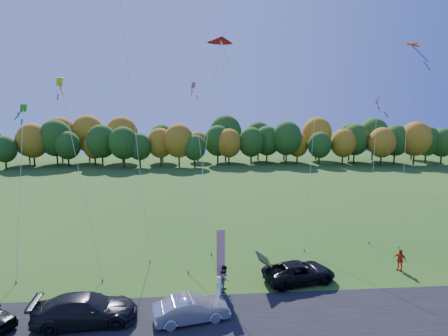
{
  "coord_description": "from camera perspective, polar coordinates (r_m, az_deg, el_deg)",
  "views": [
    {
      "loc": [
        -2.09,
        -21.47,
        11.26
      ],
      "look_at": [
        0.0,
        6.0,
        7.0
      ],
      "focal_mm": 28.0,
      "sensor_mm": 36.0,
      "label": 1
    }
  ],
  "objects": [
    {
      "name": "ground",
      "position": [
        24.34,
        1.13,
        -18.77
      ],
      "size": [
        160.0,
        160.0,
        0.0
      ],
      "primitive_type": "plane",
      "color": "#215115"
    },
    {
      "name": "asphalt_strip",
      "position": [
        20.89,
        2.27,
        -23.82
      ],
      "size": [
        90.0,
        6.0,
        0.01
      ],
      "primitive_type": "cube",
      "color": "black",
      "rests_on": "ground"
    },
    {
      "name": "tree_line",
      "position": [
        77.33,
        -2.76,
        0.41
      ],
      "size": [
        116.0,
        12.0,
        10.0
      ],
      "primitive_type": null,
      "color": "#1E4711",
      "rests_on": "ground"
    },
    {
      "name": "black_suv",
      "position": [
        25.17,
        12.15,
        -16.28
      ],
      "size": [
        5.26,
        3.23,
        1.36
      ],
      "primitive_type": "imported",
      "rotation": [
        0.0,
        0.0,
        1.78
      ],
      "color": "black",
      "rests_on": "ground"
    },
    {
      "name": "silver_sedan",
      "position": [
        20.74,
        -5.32,
        -21.91
      ],
      "size": [
        4.36,
        2.31,
        1.37
      ],
      "primitive_type": "imported",
      "rotation": [
        0.0,
        0.0,
        1.79
      ],
      "color": "silver",
      "rests_on": "ground"
    },
    {
      "name": "dark_truck_a",
      "position": [
        21.75,
        -21.67,
        -20.65
      ],
      "size": [
        5.63,
        2.71,
        1.58
      ],
      "primitive_type": "imported",
      "rotation": [
        0.0,
        0.0,
        1.66
      ],
      "color": "black",
      "rests_on": "ground"
    },
    {
      "name": "person_tailgate_a",
      "position": [
        22.17,
        -0.71,
        -19.23
      ],
      "size": [
        0.55,
        0.7,
        1.7
      ],
      "primitive_type": "imported",
      "rotation": [
        0.0,
        0.0,
        1.32
      ],
      "color": "white",
      "rests_on": "ground"
    },
    {
      "name": "person_tailgate_b",
      "position": [
        23.5,
        0.12,
        -17.55
      ],
      "size": [
        0.89,
        0.99,
        1.67
      ],
      "primitive_type": "imported",
      "rotation": [
        0.0,
        0.0,
        1.19
      ],
      "color": "gray",
      "rests_on": "ground"
    },
    {
      "name": "person_east",
      "position": [
        29.15,
        26.78,
        -13.23
      ],
      "size": [
        0.85,
        0.99,
        1.59
      ],
      "primitive_type": "imported",
      "rotation": [
        0.0,
        0.0,
        -0.97
      ],
      "color": "red",
      "rests_on": "ground"
    },
    {
      "name": "feather_flag",
      "position": [
        22.95,
        -0.63,
        -13.6
      ],
      "size": [
        0.54,
        0.17,
        4.12
      ],
      "color": "#999999",
      "rests_on": "ground"
    },
    {
      "name": "kite_delta_blue",
      "position": [
        31.35,
        -14.98,
        11.87
      ],
      "size": [
        5.3,
        11.15,
        27.09
      ],
      "color": "#4C3F33",
      "rests_on": "ground"
    },
    {
      "name": "kite_parafoil_orange",
      "position": [
        35.59,
        14.99,
        13.06
      ],
      "size": [
        7.69,
        13.89,
        28.66
      ],
      "color": "#4C3F33",
      "rests_on": "ground"
    },
    {
      "name": "kite_delta_red",
      "position": [
        28.47,
        -2.77,
        4.88
      ],
      "size": [
        4.25,
        10.35,
        19.29
      ],
      "color": "#4C3F33",
      "rests_on": "ground"
    },
    {
      "name": "kite_parafoil_rainbow",
      "position": [
        35.99,
        27.57,
        4.46
      ],
      "size": [
        5.62,
        7.6,
        18.53
      ],
      "color": "#4C3F33",
      "rests_on": "ground"
    },
    {
      "name": "kite_diamond_yellow",
      "position": [
        27.6,
        -22.54,
        -0.79
      ],
      "size": [
        4.76,
        6.71,
        14.42
      ],
      "color": "#4C3F33",
      "rests_on": "ground"
    },
    {
      "name": "kite_diamond_green",
      "position": [
        28.86,
        -30.36,
        -2.76
      ],
      "size": [
        1.3,
        5.28,
        12.31
      ],
      "color": "#4C3F33",
      "rests_on": "ground"
    },
    {
      "name": "kite_diamond_white",
      "position": [
        35.95,
        23.23,
        0.38
      ],
      "size": [
        4.08,
        7.34,
        13.44
      ],
      "color": "#4C3F33",
      "rests_on": "ground"
    },
    {
      "name": "kite_diamond_pink",
      "position": [
        31.2,
        -3.7,
        1.24
      ],
      "size": [
        1.87,
        8.77,
        14.62
      ],
      "color": "#4C3F33",
      "rests_on": "ground"
    }
  ]
}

